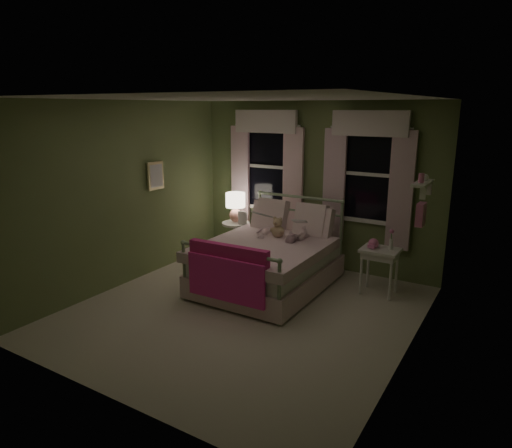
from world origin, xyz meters
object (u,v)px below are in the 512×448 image
Objects in this scene: teddy_bear at (278,229)px; nightstand_right at (380,256)px; child_right at (300,220)px; nightstand_left at (236,236)px; child_left at (267,213)px; bed at (269,261)px; table_lamp at (236,204)px.

teddy_bear reaches higher than nightstand_right.
child_right is 1.45m from nightstand_left.
child_left is 1.08× the size of child_right.
nightstand_right is (1.43, 0.27, -0.24)m from teddy_bear.
child_right is 0.35m from teddy_bear.
bed is at bearing 110.61° from child_left.
child_right is at bearing 56.40° from bed.
teddy_bear is 1.15m from table_lamp.
child_left is (-0.28, 0.42, 0.58)m from bed.
table_lamp is (-1.04, 0.72, 0.57)m from bed.
child_left is 1.62× the size of table_lamp.
child_right is 1.13× the size of nightstand_right.
teddy_bear is 0.48× the size of nightstand_left.
child_left is 0.98m from nightstand_left.
nightstand_right is (1.71, 0.12, -0.41)m from child_left.
teddy_bear is (0.28, -0.16, -0.17)m from child_left.
nightstand_left is 2.48m from nightstand_right.
child_left reaches higher than child_right.
teddy_bear is 1.20m from nightstand_left.
bed is 0.75m from child_right.
nightstand_right is (2.47, -0.19, 0.13)m from nightstand_left.
child_left reaches higher than table_lamp.
nightstand_right is at bearing -4.30° from table_lamp.
nightstand_right is at bearing 10.87° from teddy_bear.
bed is 2.60× the size of child_left.
nightstand_right is at bearing -170.27° from child_right.
table_lamp is at bearing -34.56° from child_left.
table_lamp is at bearing 145.27° from bed.
bed is at bearing -90.00° from teddy_bear.
table_lamp is (-1.04, 0.46, 0.16)m from teddy_bear.
bed is at bearing -159.39° from nightstand_right.
nightstand_left is at bearing -34.56° from child_left.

